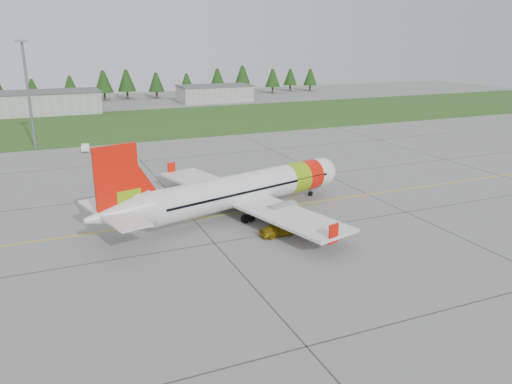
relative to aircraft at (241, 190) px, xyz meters
name	(u,v)px	position (x,y,z in m)	size (l,w,h in m)	color
ground	(337,223)	(9.07, -7.49, -3.05)	(320.00, 320.00, 0.00)	gray
aircraft	(241,190)	(0.00, 0.00, 0.00)	(34.27, 32.28, 10.59)	white
follow_me_car	(277,219)	(1.01, -8.17, -1.10)	(1.57, 1.33, 3.90)	#EAB80D
service_van	(85,140)	(-14.14, 45.20, -1.00)	(1.43, 1.35, 4.11)	white
grass_strip	(168,121)	(9.07, 74.51, -3.04)	(320.00, 50.00, 0.03)	#30561E
taxi_guideline	(304,203)	(9.07, 0.51, -3.04)	(120.00, 0.25, 0.02)	gold
hangar_west	(41,103)	(-20.93, 102.51, -0.05)	(32.00, 14.00, 6.00)	#A8A8A3
hangar_east	(215,94)	(34.07, 110.51, -0.45)	(24.00, 12.00, 5.20)	#A8A8A3
floodlight_mast	(29,97)	(-22.93, 50.51, 6.95)	(0.50, 0.50, 20.00)	slate
treeline	(130,85)	(9.07, 130.51, 1.95)	(160.00, 8.00, 10.00)	#1C3F14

